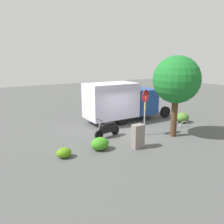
{
  "coord_description": "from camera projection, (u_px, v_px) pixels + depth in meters",
  "views": [
    {
      "loc": [
        8.26,
        10.82,
        4.65
      ],
      "look_at": [
        1.16,
        -0.59,
        1.43
      ],
      "focal_mm": 35.67,
      "sensor_mm": 36.0,
      "label": 1
    }
  ],
  "objects": [
    {
      "name": "stop_sign",
      "position": [
        145.0,
        105.0,
        13.44
      ],
      "size": [
        0.71,
        0.33,
        2.86
      ],
      "color": "#9E9EA3",
      "rests_on": "ground"
    },
    {
      "name": "ground_plane",
      "position": [
        132.0,
        133.0,
        14.26
      ],
      "size": [
        60.0,
        60.0,
        0.0
      ],
      "primitive_type": "plane",
      "color": "#4B4D4C"
    },
    {
      "name": "motorcycle",
      "position": [
        108.0,
        129.0,
        13.48
      ],
      "size": [
        1.81,
        0.58,
        1.2
      ],
      "rotation": [
        0.0,
        0.0,
        0.13
      ],
      "color": "black",
      "rests_on": "ground"
    },
    {
      "name": "utility_cabinet",
      "position": [
        138.0,
        136.0,
        11.8
      ],
      "size": [
        0.63,
        0.42,
        1.29
      ],
      "primitive_type": "cube",
      "rotation": [
        0.0,
        0.0,
        0.01
      ],
      "color": "slate",
      "rests_on": "ground"
    },
    {
      "name": "shrub_by_tree",
      "position": [
        182.0,
        118.0,
        16.62
      ],
      "size": [
        1.1,
        0.9,
        0.75
      ],
      "primitive_type": "ellipsoid",
      "color": "#49792D",
      "rests_on": "ground"
    },
    {
      "name": "bike_rack_hoop",
      "position": [
        184.0,
        127.0,
        15.57
      ],
      "size": [
        0.85,
        0.17,
        0.85
      ],
      "primitive_type": "torus",
      "rotation": [
        1.57,
        0.0,
        -0.14
      ],
      "color": "#B7B7BC",
      "rests_on": "ground"
    },
    {
      "name": "shrub_mid_verge",
      "position": [
        64.0,
        153.0,
        10.7
      ],
      "size": [
        0.73,
        0.59,
        0.5
      ],
      "primitive_type": "ellipsoid",
      "color": "#4F8416",
      "rests_on": "ground"
    },
    {
      "name": "box_truck_near",
      "position": [
        122.0,
        100.0,
        16.73
      ],
      "size": [
        6.89,
        2.29,
        2.95
      ],
      "rotation": [
        0.0,
        0.0,
        3.13
      ],
      "color": "black",
      "rests_on": "ground"
    },
    {
      "name": "street_tree",
      "position": [
        177.0,
        80.0,
        12.97
      ],
      "size": [
        2.78,
        2.78,
        4.86
      ],
      "color": "#47301E",
      "rests_on": "ground"
    },
    {
      "name": "shrub_near_sign",
      "position": [
        100.0,
        144.0,
        11.6
      ],
      "size": [
        0.98,
        0.8,
        0.67
      ],
      "primitive_type": "ellipsoid",
      "color": "#37861D",
      "rests_on": "ground"
    }
  ]
}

